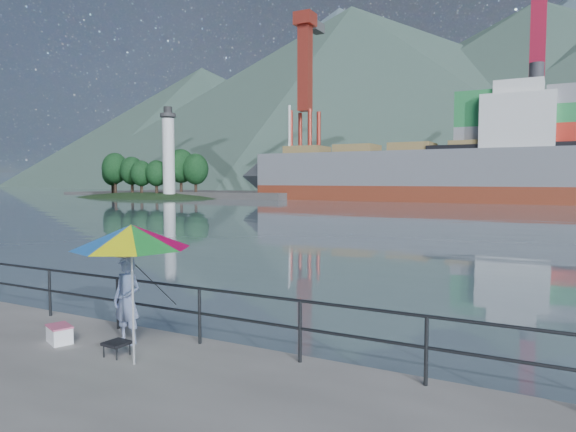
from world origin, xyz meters
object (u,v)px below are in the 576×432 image
at_px(fisherman, 127,300).
at_px(cooler_bag, 60,335).
at_px(bulk_carrier, 420,171).
at_px(beach_umbrella, 131,237).

distance_m(fisherman, cooler_bag, 1.39).
xyz_separation_m(cooler_bag, bulk_carrier, (-10.05, 68.83, 4.07)).
distance_m(beach_umbrella, bulk_carrier, 70.08).
bearing_deg(bulk_carrier, beach_umbrella, -80.12).
bearing_deg(fisherman, bulk_carrier, 97.65).
bearing_deg(bulk_carrier, fisherman, -80.72).
relative_size(beach_umbrella, cooler_bag, 4.49).
distance_m(fisherman, bulk_carrier, 69.26).
bearing_deg(fisherman, cooler_bag, -154.99).
bearing_deg(cooler_bag, bulk_carrier, 120.45).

